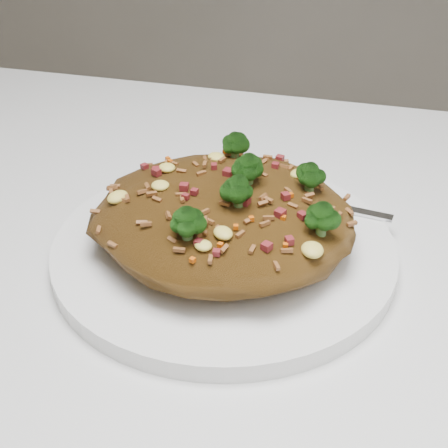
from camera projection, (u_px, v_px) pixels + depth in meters
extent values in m
cube|color=silver|center=(212.00, 341.00, 0.43)|extent=(1.20, 0.80, 0.04)
cylinder|color=white|center=(224.00, 248.00, 0.47)|extent=(0.26, 0.26, 0.01)
ellipsoid|color=brown|center=(224.00, 216.00, 0.45)|extent=(0.19, 0.18, 0.04)
ellipsoid|color=#0F3907|center=(235.00, 144.00, 0.49)|extent=(0.02, 0.02, 0.02)
ellipsoid|color=#0F3907|center=(238.00, 189.00, 0.42)|extent=(0.02, 0.02, 0.02)
ellipsoid|color=#0F3907|center=(187.00, 222.00, 0.39)|extent=(0.02, 0.02, 0.02)
ellipsoid|color=#0F3907|center=(322.00, 218.00, 0.40)|extent=(0.02, 0.02, 0.02)
ellipsoid|color=#0F3907|center=(310.00, 175.00, 0.45)|extent=(0.02, 0.02, 0.02)
ellipsoid|color=#0F3907|center=(249.00, 168.00, 0.44)|extent=(0.02, 0.02, 0.02)
cube|color=silver|center=(350.00, 210.00, 0.50)|extent=(0.10, 0.02, 0.00)
cube|color=silver|center=(238.00, 186.00, 0.53)|extent=(0.03, 0.03, 0.00)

